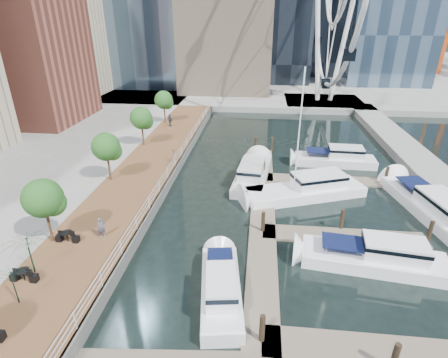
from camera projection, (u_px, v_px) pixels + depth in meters
ground at (208, 308)px, 19.77m from camera, size 520.00×520.00×0.00m
boardwalk at (139, 181)px, 33.96m from camera, size 6.00×60.00×1.00m
seawall at (170, 182)px, 33.67m from camera, size 0.25×60.00×1.00m
land_far at (255, 67)px, 111.60m from camera, size 200.00×114.00×1.00m
breakwater at (430, 173)px, 35.69m from camera, size 4.00×60.00×1.00m
pier at (323, 103)px, 65.14m from camera, size 14.00×12.00×1.00m
railing at (168, 173)px, 33.25m from camera, size 0.10×60.00×1.05m
floating_docks at (325, 217)px, 27.81m from camera, size 16.00×34.00×2.60m
street_trees at (106, 147)px, 31.70m from camera, size 2.60×42.60×4.60m
cafe_tables at (7, 301)px, 18.39m from camera, size 2.50×13.70×0.74m
yacht_foreground at (372, 266)px, 23.14m from camera, size 10.35×3.98×2.15m
pedestrian_near at (101, 228)px, 24.16m from camera, size 0.64×0.61×1.47m
pedestrian_mid at (174, 155)px, 36.88m from camera, size 0.59×0.74×1.47m
pedestrian_far at (170, 120)px, 48.93m from camera, size 1.11×0.95×1.78m
moored_yachts at (316, 205)px, 30.66m from camera, size 20.80×33.59×11.50m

